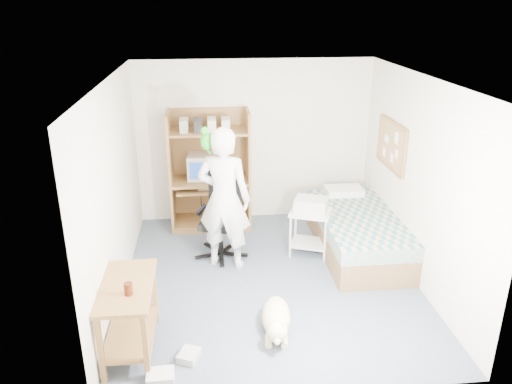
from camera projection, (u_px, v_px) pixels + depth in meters
floor at (270, 279)px, 6.31m from camera, size 4.00×4.00×0.00m
wall_back at (254, 141)px, 7.72m from camera, size 3.60×0.02×2.50m
wall_right at (418, 181)px, 6.03m from camera, size 0.02×4.00×2.50m
wall_left at (115, 192)px, 5.69m from camera, size 0.02×4.00×2.50m
ceiling at (272, 79)px, 5.41m from camera, size 3.60×4.00×0.02m
computer_hutch at (210, 175)px, 7.56m from camera, size 1.20×0.63×1.80m
bed at (357, 233)px, 6.90m from camera, size 1.02×2.02×0.66m
side_desk at (129, 308)px, 4.88m from camera, size 0.50×1.00×0.75m
corkboard at (391, 145)px, 6.79m from camera, size 0.04×0.94×0.66m
office_chair at (222, 227)px, 6.80m from camera, size 0.64×0.65×1.13m
person at (224, 199)px, 6.32m from camera, size 0.79×0.64×1.88m
parrot at (206, 140)px, 6.04m from camera, size 0.14×0.24×0.38m
dog at (276, 319)px, 5.27m from camera, size 0.38×0.95×0.36m
printer_cart at (310, 226)px, 6.80m from camera, size 0.65×0.59×0.64m
printer at (311, 205)px, 6.69m from camera, size 0.51×0.45×0.18m
crt_monitor at (201, 166)px, 7.51m from camera, size 0.41×0.44×0.37m
keyboard at (214, 187)px, 7.47m from camera, size 0.46×0.18×0.03m
pencil_cup at (233, 176)px, 7.51m from camera, size 0.08×0.08×0.12m
drink_glass at (128, 289)px, 4.61m from camera, size 0.08×0.08×0.12m
floor_box_a at (160, 377)px, 4.60m from camera, size 0.26×0.21×0.10m
floor_box_b at (189, 356)px, 4.90m from camera, size 0.25×0.27×0.08m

